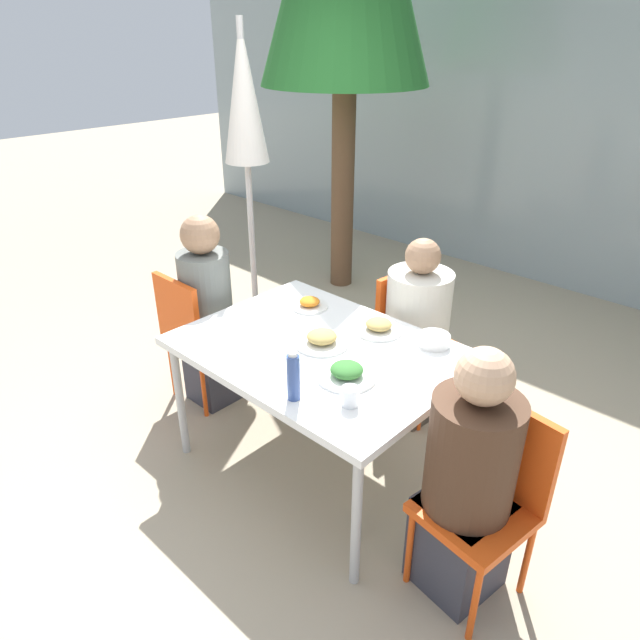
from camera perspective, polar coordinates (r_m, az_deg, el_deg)
name	(u,v)px	position (r m, az deg, el deg)	size (l,w,h in m)	color
ground_plane	(320,463)	(3.27, 0.00, -14.10)	(24.00, 24.00, 0.00)	tan
building_facade	(602,117)	(5.48, 26.35, 17.72)	(10.00, 0.20, 3.00)	#89999E
dining_table	(320,356)	(2.86, 0.00, -3.63)	(1.37, 1.02, 0.75)	white
chair_left	(194,330)	(3.57, -12.46, -0.96)	(0.40, 0.40, 0.87)	#E54C14
person_left	(209,316)	(3.54, -11.07, 0.44)	(0.31, 0.31, 1.23)	#383842
chair_right	(489,489)	(2.48, 16.57, -15.91)	(0.45, 0.45, 0.87)	#E54C14
person_right	(468,484)	(2.42, 14.55, -15.60)	(0.36, 0.36, 1.16)	#383842
chair_far	(411,331)	(3.51, 9.06, -1.14)	(0.43, 0.43, 0.87)	#E54C14
person_far	(416,337)	(3.43, 9.56, -1.64)	(0.38, 0.38, 1.13)	#473D33
closed_umbrella	(245,119)	(3.97, -7.50, 19.27)	(0.36, 0.36, 2.22)	#333333
plate_0	(310,304)	(3.22, -1.04, 1.62)	(0.21, 0.21, 0.06)	white
plate_1	(347,373)	(2.58, 2.68, -5.28)	(0.27, 0.27, 0.07)	white
plate_2	(379,327)	(2.98, 5.89, -0.68)	(0.25, 0.25, 0.07)	white
plate_3	(322,339)	(2.84, 0.19, -1.94)	(0.27, 0.27, 0.07)	white
bottle	(293,377)	(2.40, -2.68, -5.67)	(0.06, 0.06, 0.23)	#334C8E
drinking_cup	(350,396)	(2.40, 3.02, -7.63)	(0.07, 0.07, 0.09)	white
salad_bowl	(434,340)	(2.89, 11.34, -1.97)	(0.16, 0.16, 0.06)	white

